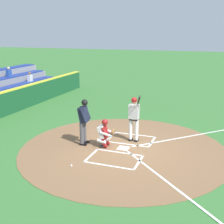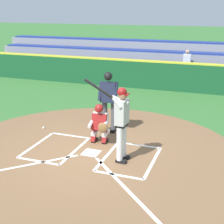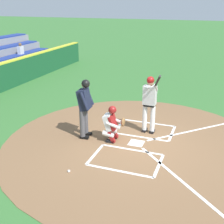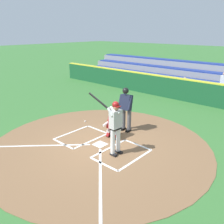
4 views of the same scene
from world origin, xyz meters
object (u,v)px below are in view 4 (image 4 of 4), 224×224
at_px(catcher, 113,124).
at_px(plate_umpire, 126,106).
at_px(batter, 115,124).
at_px(baseball, 85,121).

xyz_separation_m(catcher, plate_umpire, (0.06, -0.87, 0.49)).
relative_size(batter, plate_umpire, 1.14).
xyz_separation_m(plate_umpire, baseball, (2.01, 0.47, -1.04)).
relative_size(batter, catcher, 1.88).
height_order(batter, baseball, batter).
height_order(catcher, plate_umpire, plate_umpire).
relative_size(catcher, plate_umpire, 0.61).
distance_m(catcher, plate_umpire, 0.99).
bearing_deg(batter, plate_umpire, -61.16).
relative_size(catcher, baseball, 15.27).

